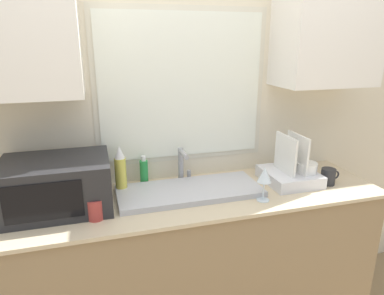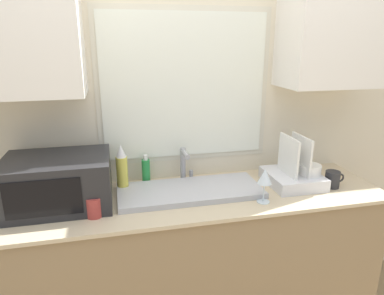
{
  "view_description": "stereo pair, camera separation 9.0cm",
  "coord_description": "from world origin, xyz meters",
  "px_view_note": "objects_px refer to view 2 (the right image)",
  "views": [
    {
      "loc": [
        -0.5,
        -1.36,
        1.69
      ],
      "look_at": [
        -0.03,
        0.25,
        1.16
      ],
      "focal_mm": 32.0,
      "sensor_mm": 36.0,
      "label": 1
    },
    {
      "loc": [
        -0.41,
        -1.38,
        1.69
      ],
      "look_at": [
        -0.03,
        0.25,
        1.16
      ],
      "focal_mm": 32.0,
      "sensor_mm": 36.0,
      "label": 2
    }
  ],
  "objects_px": {
    "faucet": "(184,163)",
    "dish_rack": "(295,174)",
    "soap_bottle": "(146,171)",
    "wine_glass": "(265,177)",
    "spray_bottle": "(122,169)",
    "mug_near_sink": "(95,207)",
    "microwave": "(58,182)"
  },
  "relations": [
    {
      "from": "faucet",
      "to": "dish_rack",
      "type": "distance_m",
      "value": 0.65
    },
    {
      "from": "soap_bottle",
      "to": "faucet",
      "type": "bearing_deg",
      "value": -5.89
    },
    {
      "from": "soap_bottle",
      "to": "wine_glass",
      "type": "relative_size",
      "value": 0.94
    },
    {
      "from": "wine_glass",
      "to": "spray_bottle",
      "type": "bearing_deg",
      "value": 156.38
    },
    {
      "from": "wine_glass",
      "to": "mug_near_sink",
      "type": "bearing_deg",
      "value": 177.37
    },
    {
      "from": "microwave",
      "to": "mug_near_sink",
      "type": "xyz_separation_m",
      "value": [
        0.18,
        -0.17,
        -0.08
      ]
    },
    {
      "from": "microwave",
      "to": "soap_bottle",
      "type": "bearing_deg",
      "value": 21.44
    },
    {
      "from": "dish_rack",
      "to": "wine_glass",
      "type": "xyz_separation_m",
      "value": [
        -0.27,
        -0.17,
        0.08
      ]
    },
    {
      "from": "mug_near_sink",
      "to": "dish_rack",
      "type": "bearing_deg",
      "value": 6.91
    },
    {
      "from": "faucet",
      "to": "dish_rack",
      "type": "height_order",
      "value": "dish_rack"
    },
    {
      "from": "faucet",
      "to": "soap_bottle",
      "type": "relative_size",
      "value": 1.17
    },
    {
      "from": "soap_bottle",
      "to": "mug_near_sink",
      "type": "relative_size",
      "value": 1.56
    },
    {
      "from": "microwave",
      "to": "spray_bottle",
      "type": "bearing_deg",
      "value": 17.98
    },
    {
      "from": "dish_rack",
      "to": "wine_glass",
      "type": "bearing_deg",
      "value": -147.28
    },
    {
      "from": "microwave",
      "to": "spray_bottle",
      "type": "distance_m",
      "value": 0.34
    },
    {
      "from": "spray_bottle",
      "to": "wine_glass",
      "type": "xyz_separation_m",
      "value": [
        0.71,
        -0.31,
        0.01
      ]
    },
    {
      "from": "wine_glass",
      "to": "faucet",
      "type": "bearing_deg",
      "value": 133.6
    },
    {
      "from": "microwave",
      "to": "mug_near_sink",
      "type": "height_order",
      "value": "microwave"
    },
    {
      "from": "faucet",
      "to": "wine_glass",
      "type": "bearing_deg",
      "value": -46.4
    },
    {
      "from": "faucet",
      "to": "wine_glass",
      "type": "relative_size",
      "value": 1.1
    },
    {
      "from": "spray_bottle",
      "to": "mug_near_sink",
      "type": "distance_m",
      "value": 0.32
    },
    {
      "from": "microwave",
      "to": "wine_glass",
      "type": "bearing_deg",
      "value": -11.32
    },
    {
      "from": "soap_bottle",
      "to": "wine_glass",
      "type": "height_order",
      "value": "wine_glass"
    },
    {
      "from": "faucet",
      "to": "spray_bottle",
      "type": "distance_m",
      "value": 0.37
    },
    {
      "from": "spray_bottle",
      "to": "wine_glass",
      "type": "relative_size",
      "value": 1.45
    },
    {
      "from": "soap_bottle",
      "to": "mug_near_sink",
      "type": "distance_m",
      "value": 0.45
    },
    {
      "from": "faucet",
      "to": "soap_bottle",
      "type": "xyz_separation_m",
      "value": [
        -0.22,
        0.02,
        -0.04
      ]
    },
    {
      "from": "dish_rack",
      "to": "spray_bottle",
      "type": "xyz_separation_m",
      "value": [
        -0.98,
        0.13,
        0.07
      ]
    },
    {
      "from": "faucet",
      "to": "mug_near_sink",
      "type": "xyz_separation_m",
      "value": [
        -0.5,
        -0.32,
        -0.07
      ]
    },
    {
      "from": "faucet",
      "to": "mug_near_sink",
      "type": "bearing_deg",
      "value": -147.39
    },
    {
      "from": "spray_bottle",
      "to": "mug_near_sink",
      "type": "relative_size",
      "value": 2.41
    },
    {
      "from": "dish_rack",
      "to": "spray_bottle",
      "type": "relative_size",
      "value": 1.16
    }
  ]
}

